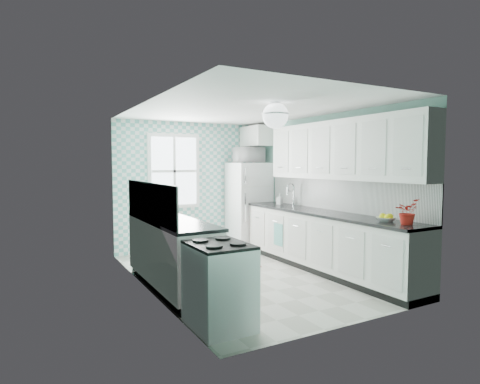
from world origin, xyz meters
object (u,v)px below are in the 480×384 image
ceiling_light (275,115)px  microwave (249,155)px  fridge (249,205)px  stove (219,284)px  fruit_bowl (386,219)px  sink (286,206)px  potted_plant (407,212)px

ceiling_light → microwave: bearing=66.9°
fridge → stove: 4.10m
fridge → fruit_bowl: fridge is taller
fridge → microwave: microwave is taller
sink → fruit_bowl: sink is taller
potted_plant → microwave: size_ratio=0.58×
stove → fridge: bearing=53.4°
ceiling_light → sink: size_ratio=0.66×
sink → potted_plant: (-0.00, -2.57, 0.17)m
ceiling_light → potted_plant: size_ratio=1.08×
sink → microwave: bearing=93.7°
ceiling_light → stove: bearing=-147.4°
stove → fruit_bowl: bearing=-3.2°
ceiling_light → sink: (1.20, 1.44, -1.39)m
ceiling_light → fruit_bowl: size_ratio=1.50×
potted_plant → microwave: 3.80m
fridge → potted_plant: 3.73m
sink → microwave: 1.49m
stove → potted_plant: potted_plant is taller
stove → microwave: bearing=53.4°
ceiling_light → sink: bearing=50.1°
fridge → potted_plant: (0.09, -3.72, 0.25)m
fruit_bowl → microwave: microwave is taller
fridge → microwave: 1.01m
microwave → fruit_bowl: bearing=93.8°
sink → microwave: (-0.09, 1.16, 0.94)m
fridge → stove: (-2.31, -3.36, -0.40)m
sink → microwave: microwave is taller
fridge → stove: bearing=-127.2°
ceiling_light → microwave: size_ratio=0.63×
potted_plant → ceiling_light: bearing=136.8°
ceiling_light → fridge: ceiling_light is taller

